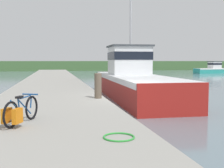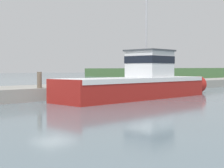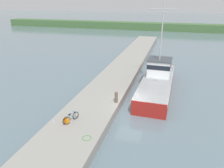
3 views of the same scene
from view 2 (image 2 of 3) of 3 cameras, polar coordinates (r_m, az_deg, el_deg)
ground_plane at (r=21.92m, az=-9.77°, el=-3.01°), size 320.00×320.00×0.00m
dock_pier at (r=24.70m, az=-14.52°, el=-1.46°), size 4.70×80.00×0.85m
fishing_boat_main at (r=24.91m, az=4.88°, el=0.36°), size 3.61×15.19×10.97m
mooring_post at (r=22.94m, az=-11.97°, el=0.66°), size 0.30×0.30×1.06m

